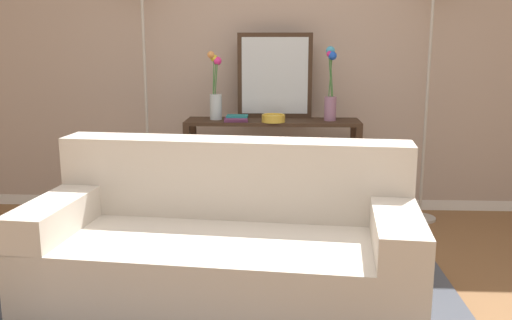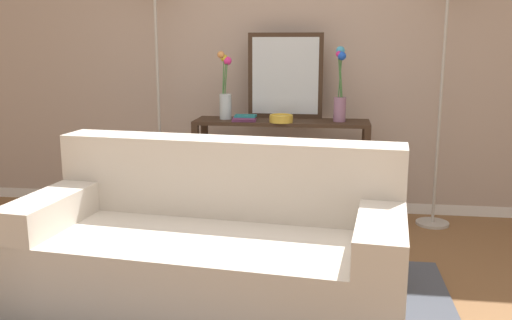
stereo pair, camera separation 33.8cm
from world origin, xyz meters
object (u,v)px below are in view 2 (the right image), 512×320
at_px(console_table, 281,152).
at_px(vase_short_flowers, 340,93).
at_px(book_row_under_console, 238,212).
at_px(fruit_bowl, 281,118).
at_px(book_stack, 245,118).
at_px(floor_lamp_right, 446,32).
at_px(couch, 214,247).
at_px(floor_lamp_left, 156,30).
at_px(vase_tall_flowers, 225,93).
at_px(wall_mirror, 285,76).

height_order(console_table, vase_short_flowers, vase_short_flowers).
relative_size(vase_short_flowers, book_row_under_console, 1.32).
distance_m(fruit_bowl, book_stack, 0.29).
bearing_deg(book_stack, floor_lamp_right, 6.50).
bearing_deg(console_table, book_row_under_console, -180.00).
bearing_deg(vase_short_flowers, couch, -115.20).
relative_size(floor_lamp_left, fruit_bowl, 10.73).
xyz_separation_m(couch, console_table, (0.23, 1.46, 0.27)).
relative_size(couch, console_table, 1.55).
bearing_deg(book_row_under_console, console_table, 0.00).
xyz_separation_m(floor_lamp_right, fruit_bowl, (-1.21, -0.19, -0.65)).
xyz_separation_m(vase_tall_flowers, vase_short_flowers, (0.91, -0.02, 0.01)).
bearing_deg(book_stack, floor_lamp_left, 167.15).
distance_m(console_table, floor_lamp_left, 1.41).
relative_size(console_table, vase_short_flowers, 2.39).
distance_m(console_table, book_row_under_console, 0.63).
bearing_deg(floor_lamp_left, wall_mirror, 3.97).
height_order(couch, console_table, couch).
bearing_deg(book_stack, wall_mirror, 39.73).
xyz_separation_m(wall_mirror, book_row_under_console, (-0.36, -0.15, -1.12)).
height_order(floor_lamp_left, floor_lamp_right, floor_lamp_left).
bearing_deg(couch, book_row_under_console, 94.70).
xyz_separation_m(floor_lamp_right, book_row_under_console, (-1.57, -0.08, -1.46)).
height_order(wall_mirror, vase_tall_flowers, wall_mirror).
xyz_separation_m(floor_lamp_left, book_stack, (0.75, -0.17, -0.68)).
bearing_deg(couch, floor_lamp_left, 117.48).
bearing_deg(couch, wall_mirror, 81.35).
relative_size(console_table, floor_lamp_right, 0.72).
bearing_deg(book_row_under_console, floor_lamp_right, 2.83).
height_order(console_table, book_stack, book_stack).
height_order(couch, floor_lamp_right, floor_lamp_right).
distance_m(couch, floor_lamp_left, 2.12).
height_order(couch, fruit_bowl, fruit_bowl).
height_order(floor_lamp_left, fruit_bowl, floor_lamp_left).
height_order(console_table, wall_mirror, wall_mirror).
distance_m(wall_mirror, book_stack, 0.50).
bearing_deg(book_row_under_console, vase_short_flowers, -0.32).
distance_m(couch, book_row_under_console, 1.48).
relative_size(couch, fruit_bowl, 11.78).
bearing_deg(wall_mirror, book_stack, -140.27).
relative_size(vase_tall_flowers, fruit_bowl, 2.96).
xyz_separation_m(console_table, book_stack, (-0.28, -0.09, 0.28)).
height_order(console_table, floor_lamp_right, floor_lamp_right).
relative_size(floor_lamp_right, vase_tall_flowers, 3.58).
height_order(floor_lamp_right, book_stack, floor_lamp_right).
height_order(vase_tall_flowers, vase_short_flowers, vase_short_flowers).
bearing_deg(fruit_bowl, vase_short_flowers, 13.67).
relative_size(floor_lamp_right, fruit_bowl, 10.59).
xyz_separation_m(floor_lamp_right, vase_short_flowers, (-0.77, -0.08, -0.46)).
distance_m(floor_lamp_left, vase_tall_flowers, 0.76).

